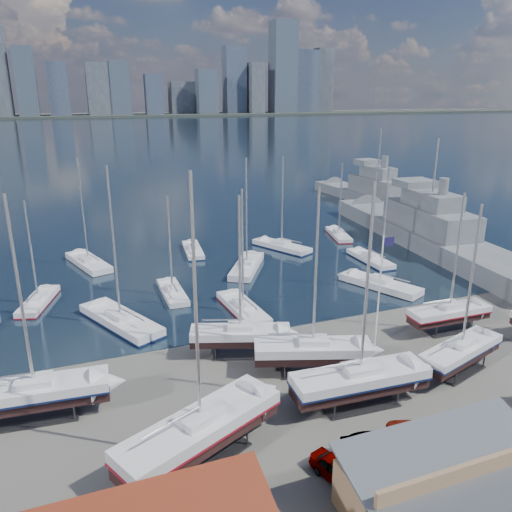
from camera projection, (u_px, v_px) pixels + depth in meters
name	position (u px, v px, depth m)	size (l,w,h in m)	color
ground	(324.00, 379.00, 42.21)	(1400.00, 1400.00, 0.00)	#605E59
water	(91.00, 133.00, 317.69)	(1400.00, 600.00, 0.40)	#1B2C3E
far_shore	(76.00, 116.00, 548.32)	(1400.00, 80.00, 2.20)	#2D332D
skyline	(64.00, 79.00, 528.43)	(639.14, 43.80, 107.69)	#475166
shed_grey	(465.00, 492.00, 27.33)	(12.60, 8.40, 4.17)	#8C6B4C
sailboat_cradle_0	(35.00, 393.00, 36.50)	(10.69, 3.77, 16.88)	#2D2D33
sailboat_cradle_1	(201.00, 430.00, 32.30)	(12.19, 8.05, 18.99)	#2D2D33
sailboat_cradle_2	(240.00, 335.00, 45.54)	(9.43, 5.40, 14.94)	#2D2D33
sailboat_cradle_3	(360.00, 380.00, 38.12)	(11.00, 3.63, 17.43)	#2D2D33
sailboat_cradle_4	(313.00, 351.00, 42.61)	(10.32, 5.95, 16.24)	#2D2D33
sailboat_cradle_5	(461.00, 351.00, 42.68)	(9.47, 5.11, 14.84)	#2D2D33
sailboat_cradle_6	(449.00, 313.00, 50.24)	(8.79, 2.67, 14.24)	#2D2D33
sailboat_moored_1	(39.00, 302.00, 57.11)	(4.79, 8.79, 12.66)	black
sailboat_moored_2	(89.00, 264.00, 70.05)	(5.96, 10.88, 15.82)	black
sailboat_moored_3	(121.00, 322.00, 52.00)	(7.84, 11.92, 17.38)	black
sailboat_moored_4	(173.00, 293.00, 59.66)	(2.39, 8.38, 12.64)	black
sailboat_moored_5	(193.00, 251.00, 75.83)	(3.44, 8.90, 12.97)	black
sailboat_moored_6	(243.00, 309.00, 55.13)	(3.35, 9.80, 14.40)	black
sailboat_moored_7	(247.00, 268.00, 68.45)	(8.04, 10.57, 15.97)	black
sailboat_moored_8	(282.00, 247.00, 77.60)	(6.98, 10.21, 14.97)	black
sailboat_moored_9	(380.00, 286.00, 62.01)	(6.94, 10.68, 15.70)	black
sailboat_moored_10	(370.00, 260.00, 71.76)	(2.58, 9.12, 13.62)	black
sailboat_moored_11	(339.00, 235.00, 84.28)	(4.51, 9.05, 13.03)	black
naval_ship_east	(428.00, 236.00, 78.89)	(12.72, 50.44, 18.49)	slate
naval_ship_west	(376.00, 197.00, 109.43)	(9.22, 40.99, 17.66)	slate
car_a	(339.00, 471.00, 30.91)	(1.65, 4.11, 1.40)	gray
car_b	(379.00, 450.00, 32.56)	(1.73, 4.96, 1.63)	gray
car_c	(414.00, 449.00, 32.76)	(2.51, 5.44, 1.51)	gray
flagpole	(380.00, 296.00, 41.03)	(1.09, 0.12, 12.38)	white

